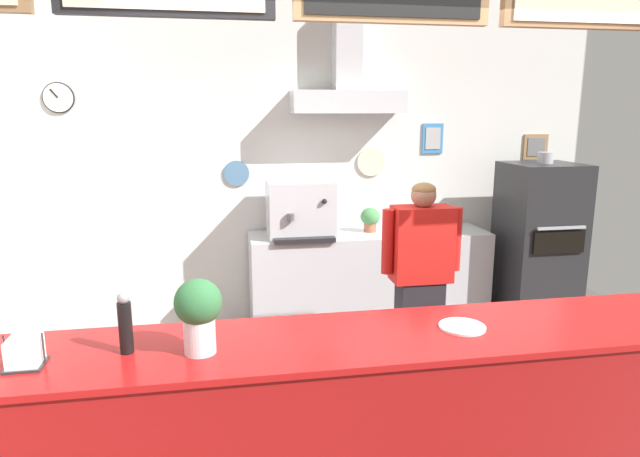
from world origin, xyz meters
The scene contains 12 objects.
back_wall_assembly centered at (0.02, 2.32, 1.63)m, with size 5.57×2.74×3.08m.
service_counter centered at (0.00, -0.45, 0.51)m, with size 4.03×0.63×1.02m.
back_prep_counter centered at (0.52, 2.07, 0.46)m, with size 2.20×0.58×0.92m.
pizza_oven centered at (2.07, 1.82, 0.78)m, with size 0.64×0.65×1.66m.
shop_worker centered at (0.53, 0.76, 0.83)m, with size 0.57×0.22×1.56m.
espresso_machine centered at (-0.12, 2.05, 1.17)m, with size 0.58×0.53×0.50m.
potted_thyme centered at (1.16, 2.11, 1.04)m, with size 0.16×0.16×0.21m.
potted_rosemary centered at (0.54, 2.11, 1.05)m, with size 0.18×0.18×0.22m.
condiment_plate centered at (0.29, -0.45, 1.03)m, with size 0.22×0.22×0.01m.
basil_vase centered at (-0.92, -0.50, 1.20)m, with size 0.20×0.20×0.32m.
pepper_grinder centered at (-1.22, -0.45, 1.16)m, with size 0.06×0.06×0.27m.
napkin_holder centered at (-1.60, -0.51, 1.08)m, with size 0.15×0.14×0.14m.
Camera 1 is at (-0.81, -2.75, 2.03)m, focal length 31.12 mm.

